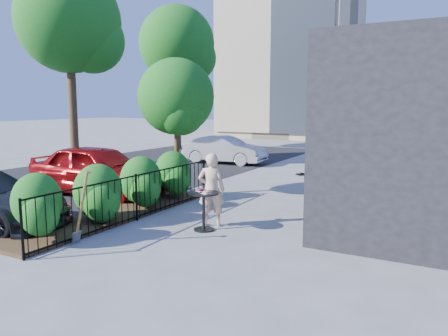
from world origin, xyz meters
The scene contains 13 objects.
ground centered at (0.00, 0.00, 0.00)m, with size 120.00×120.00×0.00m, color gray.
fence centered at (-1.50, 0.00, 0.56)m, with size 0.05×6.05×1.10m.
planting_bed centered at (-2.20, 0.00, 0.04)m, with size 1.30×6.00×0.08m, color #382616.
shrubs centered at (-2.10, 0.10, 0.70)m, with size 1.10×5.60×1.24m.
patio_tree centered at (-2.24, 2.76, 2.76)m, with size 2.20×2.20×3.94m.
street centered at (-7.00, 3.00, 0.00)m, with size 9.00×30.00×0.01m, color black.
street_tree_near centered at (-9.94, 5.96, 5.92)m, with size 4.40×4.40×8.28m.
street_tree_far centered at (-9.94, 13.96, 5.92)m, with size 4.40×4.40×8.28m.
cafe_table centered at (0.27, 0.07, 0.57)m, with size 0.66×0.66×0.88m.
woman centered at (0.25, 0.45, 0.82)m, with size 0.59×0.39×1.63m, color beige.
shovel centered at (-1.26, -1.90, 0.66)m, with size 0.51×0.20×1.50m.
car_red centered at (-4.40, 1.72, 0.75)m, with size 1.78×4.43×1.51m, color maroon.
car_silver centered at (-4.49, 9.74, 0.63)m, with size 1.33×3.82×1.26m, color #A7A7AB.
Camera 1 is at (5.01, -7.68, 2.67)m, focal length 35.00 mm.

